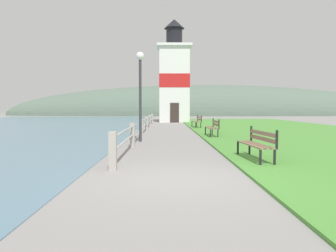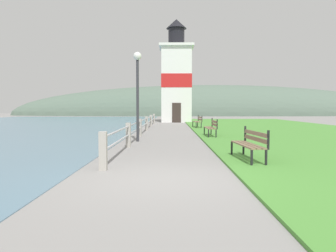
{
  "view_description": "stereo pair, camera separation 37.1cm",
  "coord_description": "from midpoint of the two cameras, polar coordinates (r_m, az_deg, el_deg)",
  "views": [
    {
      "loc": [
        -0.22,
        -6.8,
        1.5
      ],
      "look_at": [
        -0.05,
        14.75,
        0.3
      ],
      "focal_mm": 35.0,
      "sensor_mm": 36.0,
      "label": 1
    },
    {
      "loc": [
        0.15,
        -6.8,
        1.5
      ],
      "look_at": [
        -0.05,
        14.75,
        0.3
      ],
      "focal_mm": 35.0,
      "sensor_mm": 36.0,
      "label": 2
    }
  ],
  "objects": [
    {
      "name": "grass_verge",
      "position": [
        22.42,
        19.43,
        -0.76
      ],
      "size": [
        12.0,
        42.69,
        0.06
      ],
      "color": "#4C8E38",
      "rests_on": "ground_plane"
    },
    {
      "name": "park_bench_far",
      "position": [
        24.42,
        4.71,
        0.92
      ],
      "size": [
        0.6,
        1.81,
        0.94
      ],
      "rotation": [
        0.0,
        0.0,
        3.21
      ],
      "color": "#846B51",
      "rests_on": "ground_plane"
    },
    {
      "name": "ground_plane",
      "position": [
        6.96,
        -0.16,
        -9.28
      ],
      "size": [
        160.0,
        160.0,
        0.0
      ],
      "primitive_type": "plane",
      "color": "gray"
    },
    {
      "name": "lighthouse",
      "position": [
        34.9,
        0.77,
        8.27
      ],
      "size": [
        3.55,
        3.55,
        10.76
      ],
      "color": "white",
      "rests_on": "ground_plane"
    },
    {
      "name": "seawall_railing",
      "position": [
        19.47,
        -4.72,
        0.36
      ],
      "size": [
        0.18,
        23.37,
        0.93
      ],
      "color": "#A8A399",
      "rests_on": "ground_plane"
    },
    {
      "name": "lamp_post",
      "position": [
        14.65,
        -5.59,
        8.01
      ],
      "size": [
        0.36,
        0.36,
        3.96
      ],
      "color": "#333338",
      "rests_on": "ground_plane"
    },
    {
      "name": "distant_hillside",
      "position": [
        65.77,
        6.58,
        1.87
      ],
      "size": [
        80.0,
        16.0,
        12.0
      ],
      "color": "#566B5B",
      "rests_on": "ground_plane"
    },
    {
      "name": "park_bench_midway",
      "position": [
        17.07,
        7.24,
        -0.07
      ],
      "size": [
        0.48,
        1.95,
        0.94
      ],
      "rotation": [
        0.0,
        0.0,
        3.15
      ],
      "color": "#846B51",
      "rests_on": "ground_plane"
    },
    {
      "name": "park_bench_near",
      "position": [
        9.51,
        14.27,
        -2.72
      ],
      "size": [
        0.62,
        2.0,
        0.94
      ],
      "rotation": [
        0.0,
        0.0,
        3.22
      ],
      "color": "#846B51",
      "rests_on": "ground_plane"
    }
  ]
}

